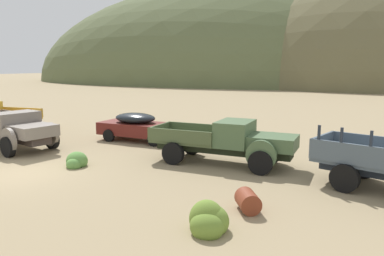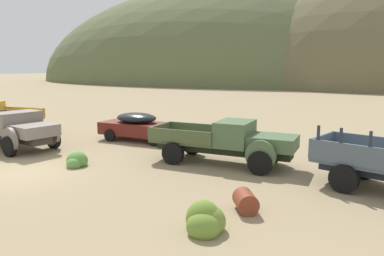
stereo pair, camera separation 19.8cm
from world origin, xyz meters
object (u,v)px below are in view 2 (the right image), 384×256
Objects in this scene: car_oxblood at (143,127)px; truck_weathered_green at (233,142)px; oil_drum_spare at (246,201)px; truck_primer_gray at (17,129)px.

car_oxblood is 6.75m from truck_weathered_green.
truck_weathered_green is at bearing 111.47° from oil_drum_spare.
car_oxblood is 4.89× the size of oil_drum_spare.
truck_primer_gray is 6.43m from car_oxblood.
oil_drum_spare is at bearing -67.18° from truck_weathered_green.
car_oxblood reaches higher than oil_drum_spare.
truck_primer_gray is 1.25× the size of car_oxblood.
truck_weathered_green is (11.01, 1.31, -0.01)m from truck_primer_gray.
truck_primer_gray is 1.00× the size of truck_weathered_green.
car_oxblood is (4.89, 4.17, -0.19)m from truck_primer_gray.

